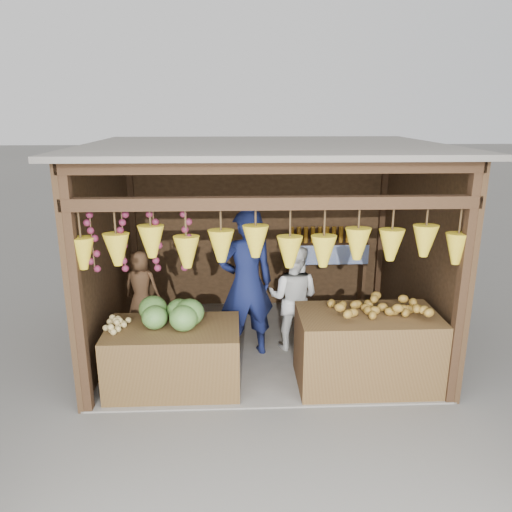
{
  "coord_description": "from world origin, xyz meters",
  "views": [
    {
      "loc": [
        -0.37,
        -6.11,
        3.05
      ],
      "look_at": [
        -0.11,
        -0.1,
        1.28
      ],
      "focal_mm": 35.0,
      "sensor_mm": 36.0,
      "label": 1
    }
  ],
  "objects": [
    {
      "name": "man_standing",
      "position": [
        -0.23,
        -0.25,
        0.96
      ],
      "size": [
        0.79,
        0.62,
        1.92
      ],
      "primitive_type": "imported",
      "rotation": [
        0.0,
        0.0,
        3.39
      ],
      "color": "#121944",
      "rests_on": "ground"
    },
    {
      "name": "stool",
      "position": [
        -1.63,
        0.21,
        0.15
      ],
      "size": [
        0.31,
        0.31,
        0.29
      ],
      "primitive_type": "cube",
      "color": "black",
      "rests_on": "ground"
    },
    {
      "name": "ground",
      "position": [
        0.0,
        0.0,
        0.0
      ],
      "size": [
        80.0,
        80.0,
        0.0
      ],
      "primitive_type": "plane",
      "color": "#514F49",
      "rests_on": "ground"
    },
    {
      "name": "stall_structure",
      "position": [
        -0.03,
        -0.04,
        1.67
      ],
      "size": [
        4.3,
        3.3,
        2.66
      ],
      "color": "slate",
      "rests_on": "ground"
    },
    {
      "name": "vendor_seated",
      "position": [
        -1.63,
        0.21,
        0.79
      ],
      "size": [
        0.55,
        0.43,
        0.99
      ],
      "primitive_type": "imported",
      "rotation": [
        0.0,
        0.0,
        2.87
      ],
      "color": "brown",
      "rests_on": "stool"
    },
    {
      "name": "melon_pile",
      "position": [
        -1.09,
        -0.95,
        0.9
      ],
      "size": [
        1.0,
        0.5,
        0.32
      ],
      "primitive_type": null,
      "color": "#144C14",
      "rests_on": "counter_left"
    },
    {
      "name": "mango_pile",
      "position": [
        1.16,
        -1.06,
        0.98
      ],
      "size": [
        1.4,
        0.64,
        0.22
      ],
      "primitive_type": null,
      "color": "#A94316",
      "rests_on": "counter_right"
    },
    {
      "name": "tanfruit_pile",
      "position": [
        -1.67,
        -1.02,
        0.81
      ],
      "size": [
        0.34,
        0.4,
        0.13
      ],
      "primitive_type": null,
      "color": "tan",
      "rests_on": "counter_left"
    },
    {
      "name": "counter_right",
      "position": [
        1.11,
        -1.05,
        0.44
      ],
      "size": [
        1.55,
        0.85,
        0.87
      ],
      "primitive_type": "cube",
      "color": "#462B17",
      "rests_on": "ground"
    },
    {
      "name": "counter_left",
      "position": [
        -1.07,
        -1.01,
        0.37
      ],
      "size": [
        1.47,
        0.85,
        0.74
      ],
      "primitive_type": "cube",
      "color": "#442D16",
      "rests_on": "ground"
    },
    {
      "name": "woman_standing",
      "position": [
        0.38,
        -0.09,
        0.71
      ],
      "size": [
        0.83,
        0.74,
        1.42
      ],
      "primitive_type": "imported",
      "rotation": [
        0.0,
        0.0,
        2.8
      ],
      "color": "white",
      "rests_on": "ground"
    },
    {
      "name": "back_shelf",
      "position": [
        1.05,
        1.28,
        0.87
      ],
      "size": [
        1.25,
        0.32,
        1.32
      ],
      "color": "#382314",
      "rests_on": "ground"
    }
  ]
}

